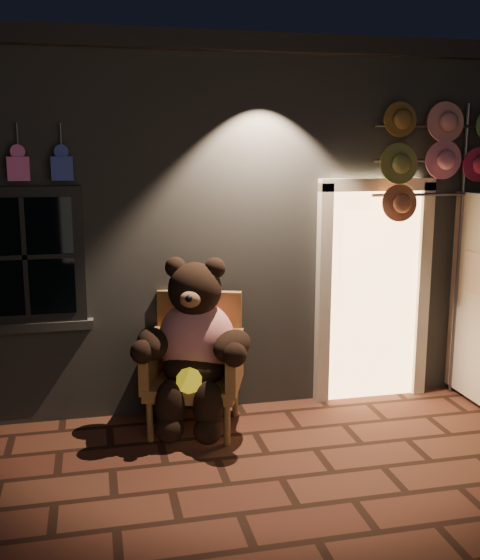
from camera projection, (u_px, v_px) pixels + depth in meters
name	position (u px, v px, depth m)	size (l,w,h in m)	color
ground	(281.00, 478.00, 4.98)	(60.00, 60.00, 0.00)	#573021
shop_building	(197.00, 207.00, 8.46)	(7.30, 5.95, 3.51)	slate
wicker_armchair	(196.00, 361.00, 5.87)	(0.99, 0.95, 1.19)	olive
teddy_bear	(195.00, 345.00, 5.68)	(1.04, 0.97, 1.51)	red
hat_rack	(457.00, 152.00, 6.17)	(1.71, 0.22, 2.91)	#59595E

